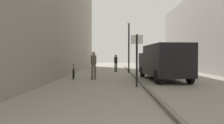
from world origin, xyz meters
TOP-DOWN VIEW (x-y plane):
  - ground_plane at (0.00, 12.00)m, footprint 80.00×80.00m
  - kerb_strip at (1.58, 12.00)m, footprint 0.16×40.00m
  - pedestrian_main_foreground at (-1.27, 11.86)m, footprint 0.36×0.25m
  - pedestrian_mid_block at (0.22, 19.13)m, footprint 0.33×0.25m
  - delivery_van at (3.22, 11.61)m, footprint 2.47×5.73m
  - street_sign_post at (1.21, 8.50)m, footprint 0.60×0.10m
  - lamp_post at (1.44, 18.02)m, footprint 0.28×0.28m
  - bicycle_leaning at (-2.67, 12.28)m, footprint 0.32×1.76m

SIDE VIEW (x-z plane):
  - ground_plane at x=0.00m, z-range 0.00..0.00m
  - kerb_strip at x=1.58m, z-range 0.00..0.12m
  - bicycle_leaning at x=-2.67m, z-range -0.11..0.87m
  - pedestrian_mid_block at x=0.22m, z-range 0.13..1.85m
  - pedestrian_main_foreground at x=-1.27m, z-range 0.14..1.99m
  - delivery_van at x=3.22m, z-range 0.09..2.34m
  - street_sign_post at x=1.21m, z-range 0.25..2.85m
  - lamp_post at x=1.44m, z-range 0.34..5.10m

